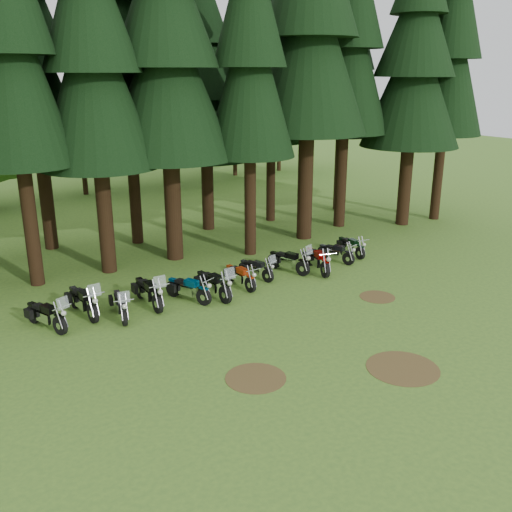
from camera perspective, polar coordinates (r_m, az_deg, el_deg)
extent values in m
plane|color=#406925|center=(19.99, 3.93, -7.28)|extent=(120.00, 120.00, 0.00)
cylinder|color=black|center=(24.83, -21.72, 3.85)|extent=(0.58, 0.58, 5.99)
cone|color=black|center=(24.20, -23.35, 17.12)|extent=(4.32, 4.32, 7.49)
cylinder|color=black|center=(25.57, -14.90, 4.42)|extent=(0.66, 0.66, 5.57)
cone|color=black|center=(24.92, -15.92, 16.42)|extent=(4.95, 4.95, 6.96)
cylinder|color=black|center=(26.79, -8.33, 5.59)|extent=(0.77, 0.77, 5.70)
cone|color=black|center=(26.19, -8.89, 17.33)|extent=(5.81, 5.81, 7.12)
cylinder|color=black|center=(27.20, -0.58, 5.98)|extent=(0.55, 0.55, 5.71)
cone|color=black|center=(26.61, -0.62, 17.58)|extent=(4.15, 4.15, 7.14)
cylinder|color=black|center=(29.98, 4.97, 7.92)|extent=(0.80, 0.80, 6.62)
cone|color=black|center=(29.55, 5.32, 20.12)|extent=(5.98, 5.98, 8.27)
cylinder|color=black|center=(32.73, 8.52, 8.41)|extent=(0.64, 0.64, 6.35)
cone|color=black|center=(32.30, 9.05, 19.10)|extent=(4.79, 4.79, 7.93)
cylinder|color=black|center=(33.92, 14.72, 7.55)|extent=(0.72, 0.72, 5.41)
cone|color=black|center=(33.43, 15.44, 16.32)|extent=(5.44, 5.44, 6.77)
cone|color=black|center=(33.52, 15.93, 21.77)|extent=(4.35, 4.35, 5.71)
cylinder|color=black|center=(35.71, 17.79, 8.28)|extent=(0.57, 0.57, 6.03)
cone|color=black|center=(35.28, 18.72, 17.55)|extent=(4.25, 4.25, 7.54)
cylinder|color=black|center=(29.95, -20.26, 5.84)|extent=(0.65, 0.65, 5.55)
cone|color=black|center=(29.40, -21.42, 16.01)|extent=(4.85, 4.85, 6.94)
cone|color=black|center=(29.54, -22.20, 22.34)|extent=(3.88, 3.88, 5.86)
cylinder|color=black|center=(29.78, -12.05, 6.45)|extent=(0.58, 0.58, 5.52)
cone|color=black|center=(29.22, -12.75, 16.66)|extent=(4.35, 4.35, 6.90)
cone|color=black|center=(29.35, -13.22, 23.02)|extent=(3.48, 3.48, 5.83)
cylinder|color=black|center=(31.99, -4.87, 6.81)|extent=(0.66, 0.66, 4.70)
cone|color=black|center=(31.43, -5.09, 14.89)|extent=(4.94, 4.94, 5.87)
cone|color=black|center=(31.41, -5.24, 19.94)|extent=(3.95, 3.95, 4.96)
cone|color=black|center=(31.56, -5.36, 23.94)|extent=(2.77, 2.77, 3.91)
cylinder|color=black|center=(33.71, 1.49, 8.20)|extent=(0.53, 0.53, 5.56)
cone|color=black|center=(33.22, 1.57, 17.30)|extent=(3.94, 3.94, 6.95)
cone|color=black|center=(33.34, 1.62, 22.95)|extent=(3.15, 3.15, 5.87)
cylinder|color=black|center=(36.93, 8.35, 8.95)|extent=(0.61, 0.61, 5.65)
cone|color=black|center=(36.49, 8.75, 17.37)|extent=(4.59, 4.59, 7.06)
cone|color=black|center=(36.61, 9.01, 22.59)|extent=(3.67, 3.67, 5.96)
sphere|color=#33661F|center=(39.74, -23.65, 10.11)|extent=(4.25, 4.25, 4.25)
cylinder|color=black|center=(43.19, -16.77, 7.54)|extent=(0.36, 0.36, 2.47)
sphere|color=#33661F|center=(42.76, -17.17, 11.87)|extent=(5.76, 5.76, 5.76)
sphere|color=#33661F|center=(42.50, -15.54, 11.19)|extent=(4.12, 4.12, 4.12)
cylinder|color=black|center=(44.99, -8.52, 9.17)|extent=(0.36, 0.36, 3.52)
sphere|color=#33661F|center=(44.52, -8.81, 15.14)|extent=(8.21, 8.21, 8.21)
sphere|color=#33661F|center=(44.36, -6.53, 14.16)|extent=(5.87, 5.87, 5.87)
cylinder|color=black|center=(49.27, -2.11, 9.77)|extent=(0.36, 0.36, 2.94)
sphere|color=#33661F|center=(48.86, -2.17, 14.32)|extent=(6.86, 6.86, 6.86)
sphere|color=#33661F|center=(48.88, -0.45, 13.53)|extent=(4.90, 4.90, 4.90)
cylinder|color=black|center=(51.64, 2.32, 10.47)|extent=(0.36, 0.36, 3.52)
sphere|color=#33661F|center=(51.23, 2.39, 15.67)|extent=(8.20, 8.20, 8.20)
sphere|color=#33661F|center=(51.38, 4.33, 14.73)|extent=(5.86, 5.86, 5.86)
cylinder|color=#4C3D1E|center=(16.99, -0.04, -12.09)|extent=(1.80, 1.80, 0.01)
cylinder|color=#4C3D1E|center=(23.13, 12.04, -4.02)|extent=(1.40, 1.40, 0.01)
cylinder|color=#4C3D1E|center=(18.04, 14.46, -10.80)|extent=(2.20, 2.20, 0.01)
cylinder|color=black|center=(20.50, -18.99, -6.59)|extent=(0.35, 0.68, 0.67)
cylinder|color=black|center=(21.73, -21.36, -5.44)|extent=(0.35, 0.68, 0.67)
cube|color=silver|center=(21.11, -20.32, -5.74)|extent=(0.50, 0.76, 0.34)
cube|color=black|center=(20.79, -20.07, -4.99)|extent=(0.47, 0.63, 0.24)
cube|color=black|center=(21.18, -20.76, -4.77)|extent=(0.47, 0.63, 0.12)
cube|color=silver|center=(19.92, -18.76, -4.47)|extent=(0.44, 0.26, 0.40)
cylinder|color=black|center=(21.08, -15.99, -5.52)|extent=(0.21, 0.73, 0.72)
cylinder|color=black|center=(22.55, -17.68, -4.12)|extent=(0.21, 0.73, 0.72)
cube|color=silver|center=(21.82, -16.94, -4.51)|extent=(0.37, 0.79, 0.37)
cube|color=black|center=(21.46, -16.78, -3.75)|extent=(0.37, 0.62, 0.26)
cube|color=black|center=(21.91, -17.27, -3.46)|extent=(0.37, 0.62, 0.13)
cube|color=silver|center=(20.43, -15.86, -3.32)|extent=(0.47, 0.17, 0.43)
cylinder|color=black|center=(20.60, -13.04, -5.96)|extent=(0.27, 0.66, 0.64)
cylinder|color=black|center=(21.98, -13.67, -4.45)|extent=(0.27, 0.66, 0.64)
cube|color=silver|center=(21.30, -13.41, -4.91)|extent=(0.41, 0.72, 0.33)
cube|color=black|center=(20.96, -13.38, -4.25)|extent=(0.40, 0.58, 0.23)
cube|color=black|center=(21.39, -13.56, -3.92)|extent=(0.40, 0.58, 0.12)
cube|color=silver|center=(20.00, -13.08, -4.01)|extent=(0.43, 0.21, 0.38)
cylinder|color=black|center=(21.36, -9.81, -4.73)|extent=(0.17, 0.73, 0.72)
cylinder|color=black|center=(22.83, -11.50, -3.32)|extent=(0.17, 0.73, 0.72)
cube|color=silver|center=(22.11, -10.75, -3.72)|extent=(0.32, 0.77, 0.37)
cube|color=black|center=(21.75, -10.56, -2.97)|extent=(0.34, 0.61, 0.26)
cube|color=black|center=(22.20, -11.05, -2.67)|extent=(0.34, 0.61, 0.13)
cube|color=silver|center=(20.73, -9.59, -2.55)|extent=(0.46, 0.15, 0.43)
cylinder|color=black|center=(21.83, -5.24, -4.11)|extent=(0.38, 0.67, 0.66)
cylinder|color=black|center=(22.79, -8.27, -3.26)|extent=(0.38, 0.67, 0.66)
cube|color=silver|center=(22.30, -6.89, -3.44)|extent=(0.52, 0.76, 0.34)
cube|color=navy|center=(22.03, -6.47, -2.69)|extent=(0.48, 0.62, 0.24)
cube|color=black|center=(22.33, -7.37, -2.55)|extent=(0.48, 0.62, 0.12)
cylinder|color=black|center=(21.93, -3.09, -3.88)|extent=(0.20, 0.72, 0.71)
cylinder|color=black|center=(23.24, -5.43, -2.65)|extent=(0.20, 0.72, 0.71)
cube|color=silver|center=(22.59, -4.38, -2.98)|extent=(0.35, 0.77, 0.37)
cube|color=black|center=(22.25, -4.05, -2.23)|extent=(0.36, 0.61, 0.26)
cube|color=black|center=(22.66, -4.74, -1.99)|extent=(0.36, 0.61, 0.13)
cube|color=silver|center=(21.34, -2.64, -1.75)|extent=(0.46, 0.16, 0.43)
cylinder|color=black|center=(22.99, -0.57, -2.90)|extent=(0.15, 0.64, 0.63)
cylinder|color=black|center=(24.15, -2.61, -1.88)|extent=(0.15, 0.64, 0.63)
cube|color=silver|center=(23.57, -1.68, -2.15)|extent=(0.29, 0.68, 0.33)
cube|color=red|center=(23.28, -1.38, -1.50)|extent=(0.30, 0.54, 0.23)
cube|color=black|center=(23.64, -1.99, -1.30)|extent=(0.30, 0.54, 0.12)
cylinder|color=black|center=(24.09, 1.20, -1.98)|extent=(0.26, 0.60, 0.58)
cylinder|color=black|center=(24.95, -1.19, -1.26)|extent=(0.26, 0.60, 0.58)
cube|color=silver|center=(24.51, -0.09, -1.41)|extent=(0.39, 0.66, 0.30)
cube|color=black|center=(24.28, 0.26, -0.81)|extent=(0.38, 0.54, 0.21)
cube|color=black|center=(24.55, -0.45, -0.68)|extent=(0.38, 0.54, 0.11)
cube|color=silver|center=(23.66, 1.70, -0.33)|extent=(0.39, 0.20, 0.35)
cylinder|color=black|center=(24.89, 4.70, -1.25)|extent=(0.33, 0.69, 0.68)
cylinder|color=black|center=(25.78, 1.82, -0.51)|extent=(0.33, 0.69, 0.68)
cube|color=silver|center=(25.33, 3.14, -0.65)|extent=(0.48, 0.77, 0.35)
cube|color=black|center=(25.08, 3.59, 0.03)|extent=(0.45, 0.63, 0.25)
cube|color=black|center=(25.36, 2.73, 0.16)|extent=(0.45, 0.63, 0.12)
cube|color=silver|center=(24.44, 5.34, 0.62)|extent=(0.45, 0.24, 0.41)
cylinder|color=black|center=(24.78, 6.93, -1.37)|extent=(0.35, 0.73, 0.72)
cylinder|color=black|center=(26.23, 5.41, -0.21)|extent=(0.35, 0.73, 0.72)
cube|color=silver|center=(25.52, 6.11, -0.53)|extent=(0.50, 0.82, 0.37)
cube|color=#6D0403|center=(25.18, 6.37, 0.14)|extent=(0.48, 0.66, 0.26)
cube|color=black|center=(25.62, 5.91, 0.38)|extent=(0.48, 0.66, 0.13)
cylinder|color=black|center=(26.55, 9.23, -0.27)|extent=(0.28, 0.62, 0.60)
cylinder|color=black|center=(27.27, 6.70, 0.33)|extent=(0.28, 0.62, 0.60)
cube|color=silver|center=(26.90, 7.87, 0.22)|extent=(0.42, 0.69, 0.31)
cube|color=black|center=(26.69, 8.28, 0.80)|extent=(0.40, 0.56, 0.22)
cube|color=black|center=(26.92, 7.52, 0.90)|extent=(0.40, 0.56, 0.11)
cylinder|color=black|center=(27.45, 10.37, 0.29)|extent=(0.19, 0.63, 0.62)
cylinder|color=black|center=(28.53, 8.57, 1.07)|extent=(0.19, 0.63, 0.62)
cube|color=silver|center=(28.00, 9.40, 0.88)|extent=(0.32, 0.68, 0.32)
cube|color=black|center=(27.74, 9.71, 1.42)|extent=(0.33, 0.54, 0.22)
cube|color=black|center=(28.07, 9.17, 1.57)|extent=(0.33, 0.54, 0.11)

